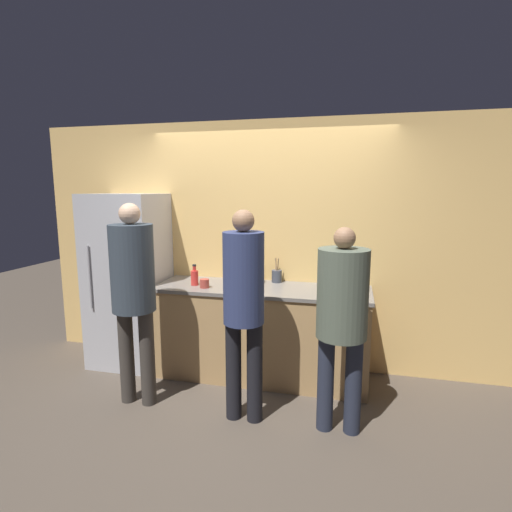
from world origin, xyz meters
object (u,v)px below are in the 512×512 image
at_px(potted_plant, 350,275).
at_px(bottle_green, 325,280).
at_px(person_right, 342,310).
at_px(utensil_crock, 277,276).
at_px(person_left, 133,285).
at_px(cup_red, 204,283).
at_px(person_center, 244,300).
at_px(refrigerator, 129,280).
at_px(bottle_red, 195,277).
at_px(fruit_bowl, 247,277).

bearing_deg(potted_plant, bottle_green, -157.11).
bearing_deg(person_right, utensil_crock, 124.13).
height_order(person_left, cup_red, person_left).
xyz_separation_m(person_left, cup_red, (0.41, 0.61, -0.10)).
distance_m(person_right, cup_red, 1.49).
distance_m(person_center, potted_plant, 1.24).
xyz_separation_m(refrigerator, bottle_red, (0.80, -0.08, 0.09)).
bearing_deg(person_right, person_left, 179.56).
distance_m(bottle_red, potted_plant, 1.55).
bearing_deg(bottle_green, bottle_red, -174.85).
relative_size(fruit_bowl, potted_plant, 1.28).
height_order(refrigerator, person_left, refrigerator).
bearing_deg(person_right, potted_plant, 87.19).
height_order(fruit_bowl, potted_plant, potted_plant).
xyz_separation_m(person_right, bottle_red, (-1.48, 0.71, 0.03)).
height_order(bottle_red, bottle_green, bottle_green).
height_order(person_center, bottle_red, person_center).
relative_size(person_center, potted_plant, 6.96).
distance_m(person_left, fruit_bowl, 1.21).
xyz_separation_m(refrigerator, person_left, (0.52, -0.78, 0.16)).
distance_m(refrigerator, person_right, 2.42).
bearing_deg(potted_plant, utensil_crock, 171.72).
bearing_deg(potted_plant, bottle_red, -171.97).
bearing_deg(refrigerator, potted_plant, 3.24).
bearing_deg(cup_red, fruit_bowl, 42.22).
relative_size(utensil_crock, cup_red, 2.81).
distance_m(person_left, cup_red, 0.75).
height_order(person_left, bottle_green, person_left).
relative_size(cup_red, potted_plant, 0.37).
relative_size(person_center, person_right, 1.07).
bearing_deg(bottle_red, person_center, -45.31).
bearing_deg(bottle_green, cup_red, -170.43).
relative_size(bottle_red, bottle_green, 0.88).
bearing_deg(fruit_bowl, person_right, -43.44).
height_order(bottle_green, cup_red, bottle_green).
relative_size(refrigerator, fruit_bowl, 5.79).
distance_m(person_left, bottle_red, 0.75).
xyz_separation_m(person_right, bottle_green, (-0.19, 0.82, 0.04)).
relative_size(person_left, person_center, 1.02).
xyz_separation_m(person_center, utensil_crock, (0.07, 1.05, -0.02)).
xyz_separation_m(person_left, person_right, (1.76, -0.01, -0.09)).
height_order(person_center, person_right, person_center).
distance_m(refrigerator, bottle_green, 2.10).
bearing_deg(bottle_red, utensil_crock, 22.39).
distance_m(person_left, person_right, 1.77).
height_order(bottle_green, potted_plant, potted_plant).
bearing_deg(bottle_green, person_right, -77.09).
relative_size(fruit_bowl, cup_red, 3.47).
bearing_deg(cup_red, utensil_crock, 31.75).
relative_size(refrigerator, bottle_red, 8.63).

